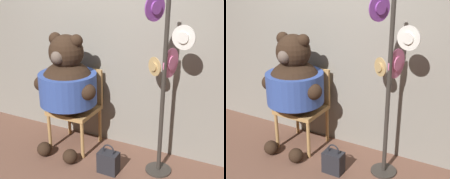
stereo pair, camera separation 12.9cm
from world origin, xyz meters
TOP-DOWN VIEW (x-y plane):
  - ground_plane at (0.00, 0.00)m, footprint 14.00×14.00m
  - wall_back at (0.00, 0.75)m, footprint 8.00×0.10m
  - chair at (-0.32, 0.46)m, footprint 0.52×0.49m
  - teddy_bear at (-0.35, 0.30)m, footprint 0.80×0.71m
  - hat_display_rack at (0.78, 0.33)m, footprint 0.49×0.53m
  - handbag_on_ground at (0.30, 0.06)m, footprint 0.22×0.14m

SIDE VIEW (x-z plane):
  - ground_plane at x=0.00m, z-range 0.00..0.00m
  - handbag_on_ground at x=0.30m, z-range -0.04..0.30m
  - chair at x=-0.32m, z-range 0.06..1.01m
  - teddy_bear at x=-0.35m, z-range 0.12..1.54m
  - hat_display_rack at x=0.78m, z-range 0.09..1.96m
  - wall_back at x=0.00m, z-range 0.00..2.33m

